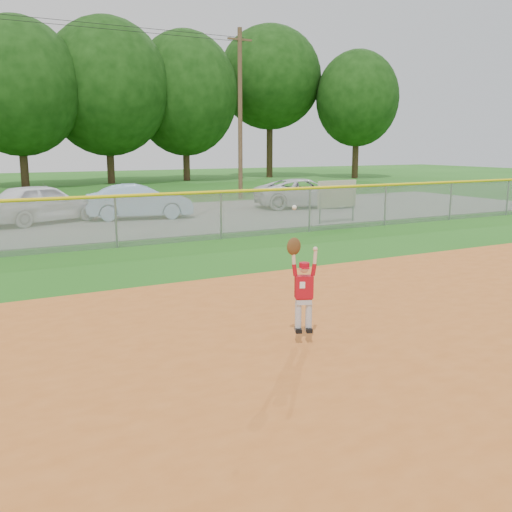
{
  "coord_description": "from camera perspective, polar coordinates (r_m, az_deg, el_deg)",
  "views": [
    {
      "loc": [
        -4.09,
        -6.31,
        2.95
      ],
      "look_at": [
        0.34,
        2.03,
        1.1
      ],
      "focal_mm": 40.0,
      "sensor_mm": 36.0,
      "label": 1
    }
  ],
  "objects": [
    {
      "name": "car_white_a",
      "position": [
        23.07,
        -20.59,
        4.97
      ],
      "size": [
        4.75,
        3.29,
        1.5
      ],
      "primitive_type": "imported",
      "rotation": [
        0.0,
        0.0,
        1.95
      ],
      "color": "white",
      "rests_on": "parking_strip"
    },
    {
      "name": "parking_strip",
      "position": [
        22.87,
        -17.5,
        3.19
      ],
      "size": [
        44.0,
        10.0,
        0.03
      ],
      "primitive_type": "cube",
      "color": "slate",
      "rests_on": "ground"
    },
    {
      "name": "outfield_fence",
      "position": [
        16.94,
        -13.85,
        3.74
      ],
      "size": [
        40.06,
        0.1,
        1.55
      ],
      "color": "gray",
      "rests_on": "ground"
    },
    {
      "name": "car_white_b",
      "position": [
        27.21,
        4.98,
        6.29
      ],
      "size": [
        5.21,
        3.2,
        1.35
      ],
      "primitive_type": "imported",
      "rotation": [
        0.0,
        0.0,
        1.36
      ],
      "color": "silver",
      "rests_on": "parking_strip"
    },
    {
      "name": "power_lines",
      "position": [
        28.82,
        -18.34,
        13.96
      ],
      "size": [
        19.4,
        0.24,
        9.0
      ],
      "color": "#4C3823",
      "rests_on": "ground"
    },
    {
      "name": "sponsor_sign",
      "position": [
        21.84,
        8.11,
        6.04
      ],
      "size": [
        1.83,
        0.19,
        1.63
      ],
      "color": "gray",
      "rests_on": "ground"
    },
    {
      "name": "car_blue",
      "position": [
        23.37,
        -11.59,
        5.36
      ],
      "size": [
        4.35,
        2.2,
        1.37
      ],
      "primitive_type": "imported",
      "rotation": [
        0.0,
        0.0,
        1.38
      ],
      "color": "#99BFE5",
      "rests_on": "parking_strip"
    },
    {
      "name": "tree_line",
      "position": [
        44.74,
        -22.3,
        16.15
      ],
      "size": [
        62.37,
        13.0,
        14.43
      ],
      "color": "#422D1C",
      "rests_on": "ground"
    },
    {
      "name": "clay_infield",
      "position": [
        6.02,
        21.17,
        -18.82
      ],
      "size": [
        24.0,
        16.0,
        0.04
      ],
      "primitive_type": "cube",
      "color": "#B95D21",
      "rests_on": "ground"
    },
    {
      "name": "ground",
      "position": [
        8.08,
        4.69,
        -10.37
      ],
      "size": [
        120.0,
        120.0,
        0.0
      ],
      "primitive_type": "plane",
      "color": "#1E5B14",
      "rests_on": "ground"
    },
    {
      "name": "ballplayer",
      "position": [
        8.4,
        4.66,
        -2.95
      ],
      "size": [
        0.46,
        0.31,
        1.89
      ],
      "color": "silver",
      "rests_on": "ground"
    }
  ]
}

